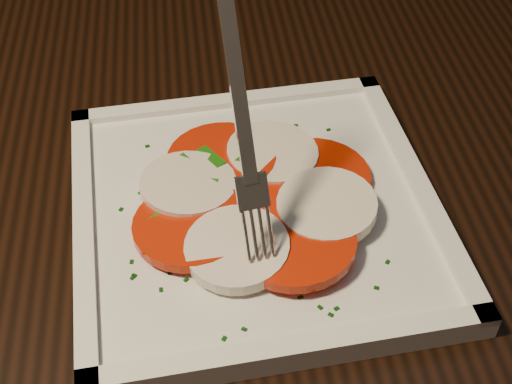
% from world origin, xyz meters
% --- Properties ---
extents(table, '(1.22, 0.83, 0.75)m').
position_xyz_m(table, '(0.18, 0.22, 0.65)').
color(table, black).
rests_on(table, ground).
extents(plate, '(0.29, 0.29, 0.01)m').
position_xyz_m(plate, '(0.28, 0.13, 0.76)').
color(plate, white).
rests_on(plate, table).
extents(caprese_salad, '(0.20, 0.22, 0.02)m').
position_xyz_m(caprese_salad, '(0.28, 0.13, 0.77)').
color(caprese_salad, red).
rests_on(caprese_salad, plate).
extents(fork, '(0.05, 0.09, 0.18)m').
position_xyz_m(fork, '(0.26, 0.11, 0.87)').
color(fork, white).
rests_on(fork, caprese_salad).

